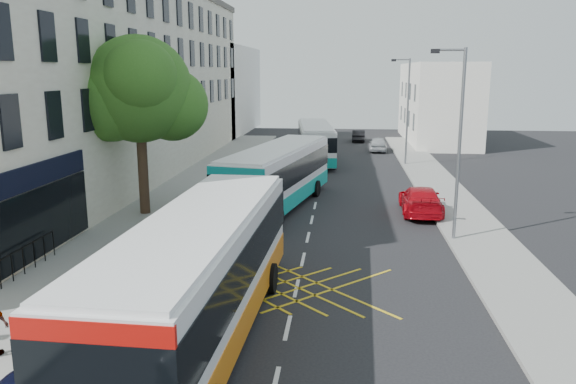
% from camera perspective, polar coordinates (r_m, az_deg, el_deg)
% --- Properties ---
extents(ground, '(120.00, 120.00, 0.00)m').
position_cam_1_polar(ground, '(13.95, -1.34, -18.96)').
color(ground, black).
rests_on(ground, ground).
extents(pavement_left, '(5.00, 70.00, 0.15)m').
position_cam_1_polar(pavement_left, '(29.52, -14.28, -2.19)').
color(pavement_left, gray).
rests_on(pavement_left, ground).
extents(pavement_right, '(3.00, 70.00, 0.15)m').
position_cam_1_polar(pavement_right, '(28.42, 17.74, -2.95)').
color(pavement_right, gray).
rests_on(pavement_right, ground).
extents(terrace_main, '(8.30, 45.00, 13.50)m').
position_cam_1_polar(terrace_main, '(39.50, -17.72, 10.97)').
color(terrace_main, beige).
rests_on(terrace_main, ground).
extents(terrace_far, '(8.00, 20.00, 10.00)m').
position_cam_1_polar(terrace_far, '(68.65, -7.46, 10.25)').
color(terrace_far, silver).
rests_on(terrace_far, ground).
extents(building_right, '(6.00, 18.00, 8.00)m').
position_cam_1_polar(building_right, '(60.68, 14.89, 8.76)').
color(building_right, silver).
rests_on(building_right, ground).
extents(street_tree, '(6.30, 5.70, 8.80)m').
position_cam_1_polar(street_tree, '(28.63, -14.98, 9.94)').
color(street_tree, '#382619').
rests_on(street_tree, pavement_left).
extents(lamp_near, '(1.45, 0.15, 8.00)m').
position_cam_1_polar(lamp_near, '(24.44, 16.85, 5.57)').
color(lamp_near, slate).
rests_on(lamp_near, pavement_right).
extents(lamp_far, '(1.45, 0.15, 8.00)m').
position_cam_1_polar(lamp_far, '(44.17, 11.94, 8.57)').
color(lamp_far, slate).
rests_on(lamp_far, pavement_right).
extents(railings, '(0.08, 5.60, 1.14)m').
position_cam_1_polar(railings, '(21.48, -26.24, -6.71)').
color(railings, black).
rests_on(railings, pavement_left).
extents(bus_near, '(3.36, 12.37, 3.46)m').
position_cam_1_polar(bus_near, '(15.55, -8.91, -8.26)').
color(bus_near, silver).
rests_on(bus_near, ground).
extents(bus_mid, '(5.02, 12.00, 3.29)m').
position_cam_1_polar(bus_mid, '(30.00, -1.07, 1.66)').
color(bus_mid, silver).
rests_on(bus_mid, ground).
extents(bus_far, '(3.66, 11.06, 3.05)m').
position_cam_1_polar(bus_far, '(45.50, 2.79, 5.10)').
color(bus_far, silver).
rests_on(bus_far, ground).
extents(parked_car_silver, '(1.73, 4.83, 1.59)m').
position_cam_1_polar(parked_car_silver, '(22.72, -10.91, -4.45)').
color(parked_car_silver, '#999AA0').
rests_on(parked_car_silver, ground).
extents(red_hatchback, '(2.09, 4.93, 1.42)m').
position_cam_1_polar(red_hatchback, '(29.67, 13.33, -0.80)').
color(red_hatchback, '#BB0814').
rests_on(red_hatchback, ground).
extents(distant_car_grey, '(2.36, 4.50, 1.21)m').
position_cam_1_polar(distant_car_grey, '(55.14, 3.56, 5.29)').
color(distant_car_grey, '#393B40').
rests_on(distant_car_grey, ground).
extents(distant_car_silver, '(1.76, 3.98, 1.33)m').
position_cam_1_polar(distant_car_silver, '(52.18, 9.14, 4.83)').
color(distant_car_silver, '#A9ADB1').
rests_on(distant_car_silver, ground).
extents(distant_car_dark, '(1.40, 3.70, 1.21)m').
position_cam_1_polar(distant_car_dark, '(59.38, 7.19, 5.71)').
color(distant_car_dark, black).
rests_on(distant_car_dark, ground).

